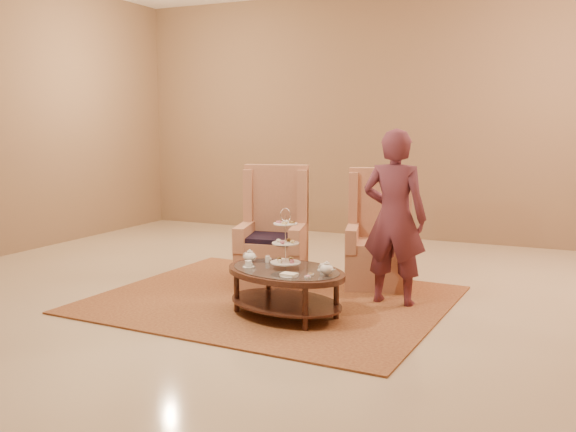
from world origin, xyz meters
The scene contains 8 objects.
ground centered at (0.00, 0.00, 0.00)m, with size 8.00×8.00×0.00m, color #C7B494.
ceiling centered at (0.00, 0.00, 0.00)m, with size 8.00×8.00×0.02m, color silver.
wall_back centered at (0.00, 4.00, 1.75)m, with size 8.00×0.04×3.50m, color #7F6145.
rug centered at (-0.06, 0.25, 0.01)m, with size 3.23×2.73×0.02m.
tea_table centered at (0.28, -0.17, 0.34)m, with size 1.30×1.06×0.94m.
armchair_left centered at (-0.31, 0.80, 0.41)m, with size 0.81×0.83×1.22m.
armchair_right centered at (0.68, 1.23, 0.40)m, with size 0.79×0.81×1.19m.
person centered at (1.00, 0.58, 0.80)m, with size 0.59×0.39×1.60m.
Camera 1 is at (2.50, -4.98, 1.63)m, focal length 40.00 mm.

